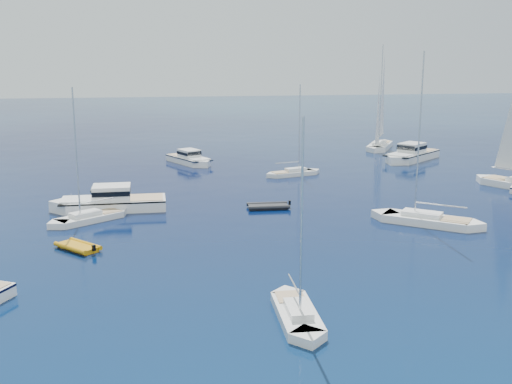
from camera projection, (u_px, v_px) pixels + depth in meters
The scene contains 11 objects.
ground at pixel (377, 339), 32.88m from camera, with size 400.00×400.00×0.00m, color navy.
motor_cruiser_centre at pixel (110, 210), 60.36m from camera, with size 3.68×12.03×3.16m, color white, non-canonical shape.
motor_cruiser_distant at pixel (410, 160), 88.86m from camera, with size 3.75×12.26×3.22m, color white, non-canonical shape.
motor_cruiser_horizon at pixel (190, 164), 86.21m from camera, with size 2.96×9.68×2.54m, color white, non-canonical shape.
sailboat_fore at pixel (297, 319), 35.40m from camera, with size 2.16×8.31×12.21m, color silver, non-canonical shape.
sailboat_mid_r at pixel (426, 224), 55.33m from camera, with size 2.80×10.77×15.84m, color white, non-canonical shape.
sailboat_mid_l at pixel (89, 221), 56.28m from camera, with size 2.24×8.62×12.67m, color silver, non-canonical shape.
sailboat_centre at pixel (293, 175), 77.71m from camera, with size 2.09×8.03×11.80m, color silver, non-canonical shape.
sailboat_sails_far at pixel (380, 148), 100.18m from camera, with size 3.04×11.68×17.17m, color white, non-canonical shape.
tender_yellow at pixel (78, 249), 48.10m from camera, with size 2.17×4.03×0.95m, color #C5830B, non-canonical shape.
tender_grey_far at pixel (268, 208), 60.97m from camera, with size 2.31×4.34×0.95m, color black, non-canonical shape.
Camera 1 is at (-11.38, -28.89, 14.88)m, focal length 43.07 mm.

